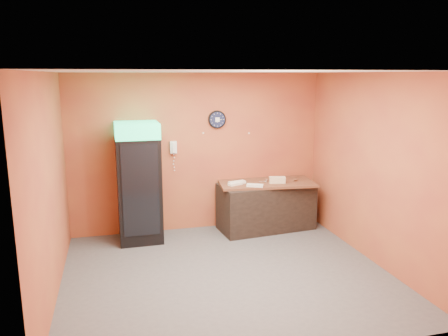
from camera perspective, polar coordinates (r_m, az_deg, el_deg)
name	(u,v)px	position (r m, az deg, el deg)	size (l,w,h in m)	color
floor	(227,274)	(6.36, 0.33, -13.63)	(4.50, 4.50, 0.00)	#47474C
back_wall	(198,153)	(7.80, -3.42, 2.01)	(4.50, 0.02, 2.80)	#B66133
left_wall	(49,188)	(5.76, -21.86, -2.47)	(0.02, 4.00, 2.80)	#B66133
right_wall	(374,169)	(6.81, 18.96, -0.10)	(0.02, 4.00, 2.80)	#B66133
ceiling	(227,72)	(5.73, 0.36, 12.48)	(4.50, 4.00, 0.02)	white
beverage_cooler	(139,184)	(7.38, -11.03, -2.13)	(0.71, 0.72, 2.00)	black
prep_counter	(266,206)	(7.99, 5.51, -5.01)	(1.68, 0.75, 0.84)	black
wall_clock	(217,119)	(7.77, -0.91, 6.35)	(0.32, 0.06, 0.32)	black
wall_phone	(173,147)	(7.66, -6.62, 2.70)	(0.11, 0.10, 0.21)	white
butcher_paper	(266,183)	(7.87, 5.57, -1.94)	(1.69, 0.82, 0.04)	brown
sub_roll_stack	(277,180)	(7.77, 6.98, -1.56)	(0.29, 0.15, 0.12)	beige
wrapped_sandwich_left	(235,184)	(7.60, 1.49, -2.09)	(0.26, 0.10, 0.04)	white
wrapped_sandwich_mid	(255,185)	(7.51, 4.06, -2.28)	(0.28, 0.11, 0.04)	white
wrapped_sandwich_right	(237,183)	(7.69, 1.72, -1.91)	(0.30, 0.12, 0.04)	white
kitchen_tool	(266,180)	(7.85, 5.54, -1.62)	(0.06, 0.06, 0.06)	silver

